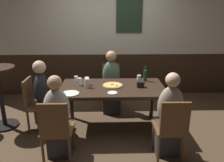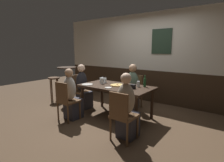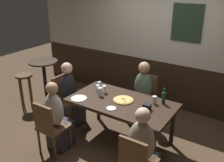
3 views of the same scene
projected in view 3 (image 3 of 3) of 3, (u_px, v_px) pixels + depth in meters
ground_plane at (121, 141)px, 4.28m from camera, size 12.00×12.00×0.00m
wall_back at (165, 45)px, 5.05m from camera, size 6.40×0.13×2.60m
dining_table at (122, 106)px, 4.03m from camera, size 1.67×0.89×0.74m
chair_head_west at (64, 96)px, 4.73m from camera, size 0.40×0.40×0.88m
chair_mid_far at (145, 95)px, 4.75m from camera, size 0.40×0.40×0.88m
chair_right_near at (136, 162)px, 3.05m from camera, size 0.40×0.40×0.88m
chair_left_near at (50, 126)px, 3.80m from camera, size 0.40×0.40×0.88m
person_head_west at (71, 98)px, 4.64m from camera, size 0.37×0.34×1.18m
person_mid_far at (141, 98)px, 4.63m from camera, size 0.34×0.37×1.19m
person_right_near at (142, 155)px, 3.17m from camera, size 0.34×0.37×1.18m
person_left_near at (57, 121)px, 3.93m from camera, size 0.34×0.37×1.16m
pizza at (123, 100)px, 4.02m from camera, size 0.32×0.32×0.03m
pint_glass_pale at (154, 101)px, 3.90m from camera, size 0.07×0.07×0.13m
beer_glass_tall at (98, 89)px, 4.31m from camera, size 0.07×0.07×0.12m
pint_glass_amber at (100, 92)px, 4.16m from camera, size 0.08×0.08×0.15m
tumbler_short at (99, 85)px, 4.48m from camera, size 0.06×0.06×0.11m
tumbler_water at (104, 90)px, 4.28m from camera, size 0.07×0.07×0.13m
beer_bottle_green at (164, 98)px, 3.89m from camera, size 0.06×0.06×0.26m
plate_white_large at (79, 98)px, 4.08m from camera, size 0.26×0.26×0.01m
plate_white_small at (111, 108)px, 3.77m from camera, size 0.15×0.15×0.01m
condiment_caddy at (147, 107)px, 3.74m from camera, size 0.11×0.09×0.09m
side_bar_table at (45, 82)px, 5.06m from camera, size 0.56×0.56×1.05m
bar_stool at (25, 82)px, 5.20m from camera, size 0.34×0.34×0.72m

